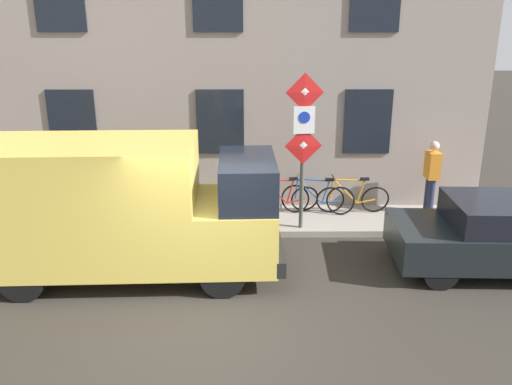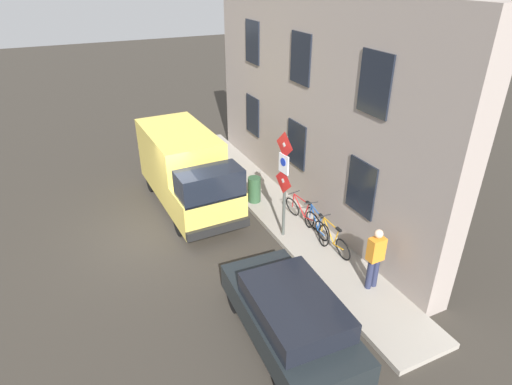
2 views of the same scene
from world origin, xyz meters
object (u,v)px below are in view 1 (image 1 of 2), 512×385
bicycle_orange (352,198)px  bicycle_red (283,198)px  parked_hatchback (507,234)px  sign_post_stacked (304,134)px  delivery_van (123,206)px  pedestrian (431,175)px  litter_bin (196,206)px  bicycle_blue (318,198)px

bicycle_orange → bicycle_red: 1.63m
bicycle_orange → bicycle_red: size_ratio=1.00×
parked_hatchback → sign_post_stacked: bearing=-23.8°
delivery_van → pedestrian: 7.02m
bicycle_orange → pedestrian: size_ratio=1.00×
parked_hatchback → bicycle_red: 4.81m
parked_hatchback → bicycle_red: parked_hatchback is taller
bicycle_red → pedestrian: 3.46m
bicycle_orange → litter_bin: litter_bin is taller
sign_post_stacked → pedestrian: size_ratio=1.87×
litter_bin → pedestrian: bearing=-81.6°
delivery_van → parked_hatchback: bearing=-0.8°
pedestrian → litter_bin: 5.43m
bicycle_red → litter_bin: bearing=13.8°
bicycle_red → bicycle_orange: bearing=171.7°
bicycle_orange → litter_bin: bearing=11.6°
delivery_van → bicycle_orange: (2.84, -4.62, -0.82)m
sign_post_stacked → litter_bin: size_ratio=3.57×
parked_hatchback → litter_bin: size_ratio=4.51×
parked_hatchback → pedestrian: pedestrian is taller
sign_post_stacked → bicycle_red: (0.93, 0.36, -1.71)m
sign_post_stacked → litter_bin: (0.15, 2.29, -1.63)m
sign_post_stacked → delivery_van: (-1.91, 3.35, -0.89)m
bicycle_blue → pedestrian: size_ratio=1.00×
delivery_van → sign_post_stacked: bearing=27.6°
sign_post_stacked → pedestrian: sign_post_stacked is taller
litter_bin → sign_post_stacked: bearing=-93.7°
pedestrian → litter_bin: (-0.79, 5.35, -0.48)m
bicycle_blue → bicycle_red: same height
sign_post_stacked → bicycle_blue: sign_post_stacked is taller
sign_post_stacked → bicycle_red: size_ratio=1.87×
parked_hatchback → bicycle_red: size_ratio=2.36×
bicycle_blue → pedestrian: 2.66m
bicycle_red → parked_hatchback: bearing=137.7°
sign_post_stacked → pedestrian: bearing=-73.0°
parked_hatchback → bicycle_orange: size_ratio=2.37×
delivery_van → bicycle_red: bearing=41.5°
pedestrian → litter_bin: bearing=-173.8°
litter_bin → bicycle_orange: bearing=-77.5°
bicycle_orange → delivery_van: bearing=30.7°
delivery_van → pedestrian: size_ratio=3.14×
bicycle_blue → litter_bin: litter_bin is taller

